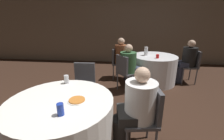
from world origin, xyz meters
TOP-DOWN VIEW (x-y plane):
  - wall_back at (0.00, 4.51)m, footprint 16.00×0.06m
  - table_near at (-0.13, 0.05)m, footprint 1.23×1.23m
  - table_far at (1.32, 2.50)m, footprint 1.15×1.15m
  - chair_near_north at (-0.16, 1.08)m, footprint 0.41×0.41m
  - chair_near_east at (0.88, 0.20)m, footprint 0.46×0.45m
  - chair_far_west at (0.36, 2.68)m, footprint 0.47×0.47m
  - chair_far_east at (2.31, 2.58)m, footprint 0.43×0.43m
  - chair_far_southwest at (0.58, 1.86)m, footprint 0.56×0.56m
  - person_black_shirt at (2.15, 2.56)m, footprint 0.51×0.36m
  - person_floral_shirt at (0.51, 2.65)m, footprint 0.50×0.37m
  - person_green_jacket at (0.69, 1.96)m, footprint 0.50×0.49m
  - person_white_shirt at (0.73, 0.18)m, footprint 0.52×0.40m
  - pizza_plate_near at (0.07, 0.06)m, footprint 0.22×0.22m
  - soda_can_silver at (-0.24, 0.53)m, footprint 0.07×0.07m
  - soda_can_blue at (0.00, -0.22)m, footprint 0.07×0.07m
  - bottle_far at (1.10, 2.53)m, footprint 0.09×0.09m
  - cup_far at (1.35, 2.24)m, footprint 0.07×0.07m

SIDE VIEW (x-z plane):
  - table_near at x=-0.13m, z-range 0.00..0.73m
  - table_far at x=1.32m, z-range 0.00..0.73m
  - chair_near_north at x=-0.16m, z-range 0.10..0.96m
  - chair_near_east at x=0.88m, z-range 0.10..0.96m
  - chair_far_west at x=0.36m, z-range 0.10..0.96m
  - chair_far_east at x=2.31m, z-range 0.10..0.96m
  - chair_far_southwest at x=0.58m, z-range 0.10..0.96m
  - person_green_jacket at x=0.69m, z-range 0.02..1.13m
  - person_white_shirt at x=0.73m, z-range 0.02..1.14m
  - person_black_shirt at x=2.15m, z-range 0.01..1.15m
  - person_floral_shirt at x=0.51m, z-range 0.01..1.17m
  - pizza_plate_near at x=0.07m, z-range 0.73..0.75m
  - cup_far at x=1.35m, z-range 0.73..0.82m
  - soda_can_silver at x=-0.24m, z-range 0.73..0.85m
  - soda_can_blue at x=0.00m, z-range 0.73..0.85m
  - bottle_far at x=1.10m, z-range 0.73..0.95m
  - wall_back at x=0.00m, z-range 0.00..2.80m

